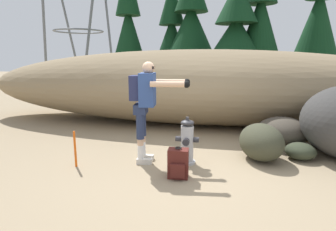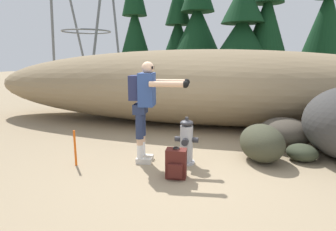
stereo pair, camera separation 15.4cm
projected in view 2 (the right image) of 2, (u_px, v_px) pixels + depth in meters
The scene contains 15 objects.
ground_plane at pixel (181, 170), 4.51m from camera, with size 56.00×56.00×0.04m, color #998466.
dirt_embankment at pixel (203, 87), 7.54m from camera, with size 12.33×3.20×1.98m, color #897556.
fire_hydrant at pixel (186, 142), 4.68m from camera, with size 0.39×0.34×0.80m.
utility_worker at pixel (146, 99), 4.62m from camera, with size 1.01×0.60×1.70m.
spare_backpack at pixel (176, 164), 4.15m from camera, with size 0.31×0.30×0.47m.
boulder_mid at pixel (285, 133), 5.57m from camera, with size 1.02×0.95×0.59m, color #443D33.
boulder_small at pixel (262, 143), 4.82m from camera, with size 0.94×0.72×0.64m, color #3B3D2B.
boulder_outlier at pixel (302, 152), 4.86m from camera, with size 0.51×0.53×0.29m, color #333A29.
pine_tree_far_left at pixel (135, 25), 14.59m from camera, with size 1.98×1.98×6.68m.
pine_tree_left at pixel (178, 33), 14.70m from camera, with size 2.08×2.08×5.75m.
pine_tree_center at pixel (197, 20), 13.63m from camera, with size 2.53×2.53×6.18m.
pine_tree_right at pixel (242, 31), 11.85m from camera, with size 2.78×2.78×4.99m.
pine_tree_far_right at pixel (267, 14), 11.90m from camera, with size 2.04×2.04×6.58m.
pine_tree_ridge_end at pixel (328, 9), 11.81m from camera, with size 1.88×1.88×6.73m.
survey_stake at pixel (75, 148), 4.60m from camera, with size 0.04×0.04×0.60m, color #E55914.
Camera 2 is at (0.74, -4.18, 1.75)m, focal length 29.99 mm.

